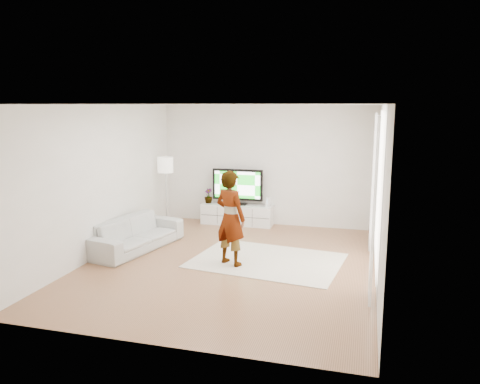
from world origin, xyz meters
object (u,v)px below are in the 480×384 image
(player, at_px, (230,218))
(media_console, at_px, (237,214))
(television, at_px, (238,185))
(rug, at_px, (267,260))
(floor_lamp, at_px, (165,168))
(sofa, at_px, (135,234))

(player, bearing_deg, media_console, -52.32)
(player, bearing_deg, television, -52.45)
(television, relative_size, rug, 0.46)
(media_console, height_order, floor_lamp, floor_lamp)
(television, distance_m, rug, 2.91)
(media_console, height_order, television, television)
(rug, height_order, player, player)
(television, height_order, sofa, television)
(television, distance_m, sofa, 2.88)
(floor_lamp, bearing_deg, rug, -33.60)
(player, xyz_separation_m, floor_lamp, (-2.22, 2.23, 0.52))
(rug, relative_size, player, 1.56)
(media_console, distance_m, sofa, 2.79)
(television, bearing_deg, floor_lamp, -158.95)
(television, height_order, rug, television)
(media_console, xyz_separation_m, sofa, (-1.40, -2.41, 0.07))
(sofa, relative_size, floor_lamp, 1.31)
(media_console, relative_size, rug, 0.65)
(player, distance_m, floor_lamp, 3.19)
(media_console, relative_size, television, 1.40)
(rug, bearing_deg, television, 116.77)
(media_console, height_order, player, player)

